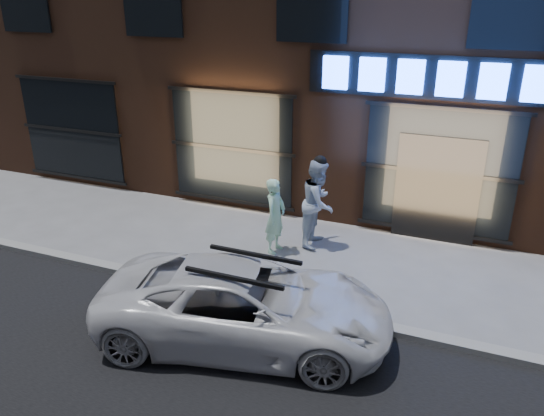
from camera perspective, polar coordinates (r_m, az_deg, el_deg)
The scene contains 5 objects.
ground at distance 9.25m, azimuth 13.92°, elevation -13.15°, with size 90.00×90.00×0.00m, color slate.
curb at distance 9.21m, azimuth 13.96°, elevation -12.85°, with size 60.00×0.25×0.12m, color gray.
man_bowtie at distance 11.26m, azimuth 0.36°, elevation -0.85°, with size 0.60×0.39×1.65m, color #BDF9CE.
man_cap at distance 11.57m, azimuth 5.03°, elevation 0.57°, with size 0.95×0.74×1.96m, color silver.
white_suv at distance 8.58m, azimuth -2.87°, elevation -10.31°, with size 2.14×4.65×1.29m, color silver.
Camera 1 is at (0.69, -7.55, 5.30)m, focal length 35.00 mm.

